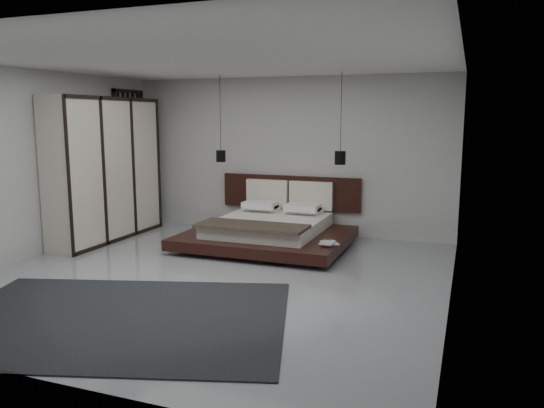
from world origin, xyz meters
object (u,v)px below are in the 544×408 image
at_px(pendant_right, 340,157).
at_px(rug, 117,318).
at_px(lattice_screen, 131,159).
at_px(bed, 270,229).
at_px(pendant_left, 221,156).
at_px(wardrobe, 105,169).

height_order(pendant_right, rug, pendant_right).
xyz_separation_m(lattice_screen, bed, (3.05, -0.53, -1.02)).
distance_m(pendant_right, rug, 4.49).
distance_m(lattice_screen, bed, 3.26).
relative_size(pendant_right, rug, 0.41).
xyz_separation_m(pendant_right, rug, (-1.41, -4.01, -1.44)).
bearing_deg(pendant_right, rug, -109.41).
xyz_separation_m(pendant_left, pendant_right, (2.13, 0.00, 0.02)).
height_order(lattice_screen, pendant_right, pendant_right).
xyz_separation_m(pendant_right, wardrobe, (-3.86, -0.94, -0.24)).
distance_m(lattice_screen, pendant_left, 1.99).
height_order(bed, pendant_right, pendant_right).
height_order(lattice_screen, pendant_left, pendant_left).
bearing_deg(lattice_screen, rug, -56.93).
bearing_deg(rug, wardrobe, 128.66).
relative_size(bed, wardrobe, 1.05).
distance_m(pendant_left, wardrobe, 1.98).
height_order(pendant_left, rug, pendant_left).
distance_m(bed, rug, 3.64).
distance_m(pendant_right, wardrobe, 3.98).
relative_size(lattice_screen, bed, 1.00).
bearing_deg(pendant_left, lattice_screen, 175.84).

